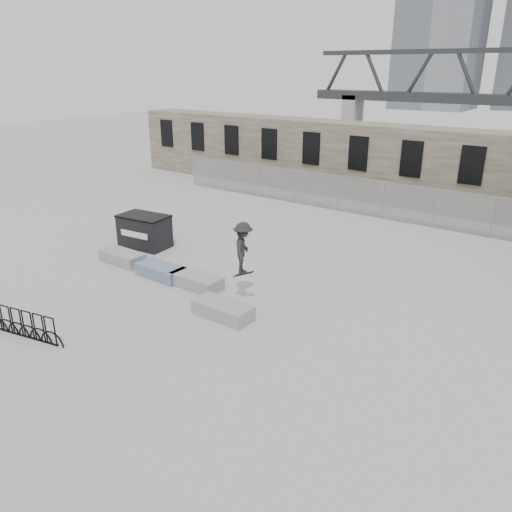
{
  "coord_description": "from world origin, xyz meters",
  "views": [
    {
      "loc": [
        12.72,
        -12.37,
        7.66
      ],
      "look_at": [
        2.77,
        1.1,
        1.3
      ],
      "focal_mm": 35.0,
      "sensor_mm": 36.0,
      "label": 1
    }
  ],
  "objects_px": {
    "planter_center_left": "(161,271)",
    "planter_offset": "(223,309)",
    "planter_center_right": "(196,281)",
    "skateboarder": "(243,248)",
    "dumpster": "(145,231)",
    "bike_rack": "(1,318)",
    "planter_far_left": "(122,257)"
  },
  "relations": [
    {
      "from": "planter_center_left",
      "to": "planter_offset",
      "type": "height_order",
      "value": "same"
    },
    {
      "from": "planter_center_left",
      "to": "planter_offset",
      "type": "relative_size",
      "value": 1.0
    },
    {
      "from": "planter_center_right",
      "to": "skateboarder",
      "type": "xyz_separation_m",
      "value": [
        2.07,
        0.18,
        1.66
      ]
    },
    {
      "from": "planter_center_right",
      "to": "planter_offset",
      "type": "bearing_deg",
      "value": -27.95
    },
    {
      "from": "skateboarder",
      "to": "planter_center_right",
      "type": "bearing_deg",
      "value": 65.29
    },
    {
      "from": "planter_center_right",
      "to": "dumpster",
      "type": "bearing_deg",
      "value": 158.62
    },
    {
      "from": "planter_far_left",
      "to": "planter_center_left",
      "type": "height_order",
      "value": "same"
    },
    {
      "from": "planter_far_left",
      "to": "dumpster",
      "type": "distance_m",
      "value": 2.16
    },
    {
      "from": "planter_center_right",
      "to": "planter_offset",
      "type": "xyz_separation_m",
      "value": [
        2.3,
        -1.22,
        0.0
      ]
    },
    {
      "from": "planter_center_left",
      "to": "planter_center_right",
      "type": "xyz_separation_m",
      "value": [
        1.77,
        0.11,
        0.0
      ]
    },
    {
      "from": "planter_center_left",
      "to": "planter_offset",
      "type": "xyz_separation_m",
      "value": [
        4.07,
        -1.11,
        0.0
      ]
    },
    {
      "from": "planter_center_right",
      "to": "dumpster",
      "type": "xyz_separation_m",
      "value": [
        -4.94,
        1.93,
        0.48
      ]
    },
    {
      "from": "planter_offset",
      "to": "bike_rack",
      "type": "bearing_deg",
      "value": -135.81
    },
    {
      "from": "planter_center_left",
      "to": "skateboarder",
      "type": "bearing_deg",
      "value": 4.35
    },
    {
      "from": "planter_center_left",
      "to": "planter_center_right",
      "type": "distance_m",
      "value": 1.77
    },
    {
      "from": "planter_center_left",
      "to": "dumpster",
      "type": "height_order",
      "value": "dumpster"
    },
    {
      "from": "dumpster",
      "to": "planter_center_right",
      "type": "bearing_deg",
      "value": -27.79
    },
    {
      "from": "dumpster",
      "to": "bike_rack",
      "type": "bearing_deg",
      "value": -79.9
    },
    {
      "from": "dumpster",
      "to": "bike_rack",
      "type": "height_order",
      "value": "dumpster"
    },
    {
      "from": "planter_offset",
      "to": "planter_center_left",
      "type": "bearing_deg",
      "value": 164.78
    },
    {
      "from": "bike_rack",
      "to": "planter_far_left",
      "type": "bearing_deg",
      "value": 104.71
    },
    {
      "from": "planter_center_right",
      "to": "planter_offset",
      "type": "height_order",
      "value": "same"
    },
    {
      "from": "planter_far_left",
      "to": "planter_center_right",
      "type": "height_order",
      "value": "same"
    },
    {
      "from": "planter_center_left",
      "to": "skateboarder",
      "type": "height_order",
      "value": "skateboarder"
    },
    {
      "from": "planter_offset",
      "to": "bike_rack",
      "type": "xyz_separation_m",
      "value": [
        -4.9,
        -4.76,
        0.17
      ]
    },
    {
      "from": "skateboarder",
      "to": "planter_offset",
      "type": "bearing_deg",
      "value": 159.76
    },
    {
      "from": "planter_center_right",
      "to": "dumpster",
      "type": "relative_size",
      "value": 0.84
    },
    {
      "from": "planter_offset",
      "to": "skateboarder",
      "type": "relative_size",
      "value": 0.99
    },
    {
      "from": "planter_offset",
      "to": "planter_center_right",
      "type": "bearing_deg",
      "value": 152.05
    },
    {
      "from": "planter_far_left",
      "to": "planter_offset",
      "type": "bearing_deg",
      "value": -10.52
    },
    {
      "from": "planter_center_right",
      "to": "skateboarder",
      "type": "relative_size",
      "value": 0.99
    },
    {
      "from": "skateboarder",
      "to": "planter_far_left",
      "type": "bearing_deg",
      "value": 62.24
    }
  ]
}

